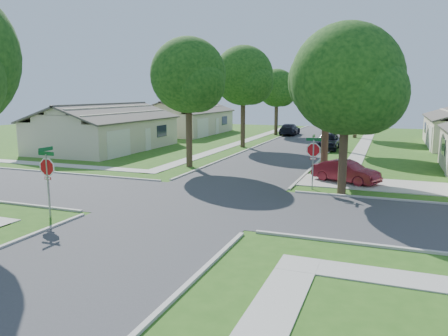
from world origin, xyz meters
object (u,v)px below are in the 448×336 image
tree_ne_corner (348,84)px  car_curb_east (328,141)px  tree_w_far (277,90)px  tree_e_far (358,85)px  stop_sign_sw (47,170)px  house_nw_near (106,133)px  tree_e_near (328,85)px  house_nw_far (186,122)px  car_curb_west (290,129)px  tree_e_mid (347,80)px  car_driveway (346,172)px  tree_w_mid (244,78)px  stop_sign_ne (313,152)px  tree_w_near (189,79)px

tree_ne_corner → car_curb_east: bearing=100.0°
tree_w_far → tree_e_far: bearing=0.0°
stop_sign_sw → house_nw_near: house_nw_near is taller
tree_e_near → house_nw_far: (-20.74, 22.99, -4.13)m
car_curb_east → house_nw_near: bearing=-160.1°
tree_ne_corner → house_nw_far: tree_ne_corner is taller
tree_ne_corner → house_nw_far: bearing=128.8°
house_nw_near → car_curb_west: (12.89, 19.50, -0.81)m
tree_e_far → car_curb_west: size_ratio=1.79×
tree_e_mid → car_driveway: bearing=-83.9°
tree_w_far → car_curb_east: size_ratio=1.69×
tree_w_mid → tree_ne_corner: (11.00, -16.80, -0.90)m
car_driveway → car_curb_east: car_curb_east is taller
tree_ne_corner → tree_e_far: bearing=93.1°
tree_ne_corner → car_driveway: tree_ne_corner is taller
tree_ne_corner → stop_sign_ne: bearing=163.4°
tree_ne_corner → car_driveway: (-0.13, 3.00, -4.95)m
tree_w_mid → tree_ne_corner: size_ratio=1.10×
stop_sign_ne → tree_w_near: (-9.34, 4.31, 4.08)m
stop_sign_ne → house_nw_far: (-20.69, 27.30, -0.51)m
stop_sign_ne → car_curb_west: (-7.80, 29.79, -1.32)m
tree_e_near → stop_sign_ne: bearing=-90.7°
tree_w_mid → tree_ne_corner: tree_w_mid is taller
tree_e_mid → car_driveway: 14.96m
stop_sign_sw → tree_w_near: size_ratio=0.33×
stop_sign_sw → tree_w_near: (0.06, 13.71, 4.08)m
house_nw_near → tree_e_mid: bearing=16.2°
tree_e_near → tree_w_near: (-9.40, 0.00, 0.47)m
tree_e_near → car_driveway: (1.48, -1.80, -5.00)m
tree_e_far → house_nw_near: tree_e_far is taller
tree_e_mid → house_nw_far: (-20.75, 10.99, -4.74)m
tree_e_far → house_nw_near: (-20.75, -19.01, -4.46)m
tree_e_near → tree_ne_corner: bearing=-71.5°
house_nw_far → tree_e_near: bearing=-47.9°
house_nw_near → house_nw_far: same height
tree_ne_corner → tree_w_far: bearing=110.3°
car_curb_west → stop_sign_ne: bearing=103.6°
tree_w_near → tree_ne_corner: bearing=-23.6°
tree_w_mid → house_nw_far: tree_w_mid is taller
tree_e_far → tree_ne_corner: bearing=-86.9°
tree_e_mid → tree_w_near: tree_e_mid is taller
tree_e_mid → tree_ne_corner: 16.89m
tree_e_far → tree_e_mid: bearing=-90.0°
tree_e_far → car_curb_west: bearing=176.5°
stop_sign_ne → car_curb_east: stop_sign_ne is taller
tree_w_mid → car_curb_east: (7.84, 1.08, -5.68)m
tree_e_mid → tree_w_mid: 9.40m
house_nw_near → car_driveway: bearing=-19.3°
stop_sign_ne → tree_w_mid: 19.31m
tree_e_near → tree_w_near: bearing=180.0°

